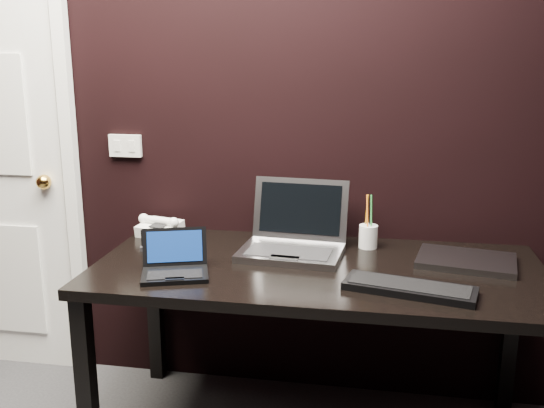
% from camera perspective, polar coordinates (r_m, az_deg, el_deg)
% --- Properties ---
extents(wall_back, '(4.00, 0.00, 4.00)m').
position_cam_1_polar(wall_back, '(2.64, -1.15, 9.07)').
color(wall_back, black).
rests_on(wall_back, ground).
extents(wall_switch, '(0.15, 0.02, 0.10)m').
position_cam_1_polar(wall_switch, '(2.83, -13.65, 5.35)').
color(wall_switch, silver).
rests_on(wall_switch, wall_back).
extents(desk, '(1.70, 0.80, 0.74)m').
position_cam_1_polar(desk, '(2.35, 4.28, -7.59)').
color(desk, black).
rests_on(desk, ground).
extents(netbook, '(0.29, 0.27, 0.15)m').
position_cam_1_polar(netbook, '(2.24, -9.12, -5.82)').
color(netbook, black).
rests_on(netbook, desk).
extents(silver_laptop, '(0.43, 0.39, 0.28)m').
position_cam_1_polar(silver_laptop, '(2.45, 2.03, -3.40)').
color(silver_laptop, '#A0A0A5').
rests_on(silver_laptop, desk).
extents(ext_keyboard, '(0.46, 0.24, 0.03)m').
position_cam_1_polar(ext_keyboard, '(2.12, 12.81, -7.71)').
color(ext_keyboard, black).
rests_on(ext_keyboard, desk).
extents(closed_laptop, '(0.40, 0.32, 0.02)m').
position_cam_1_polar(closed_laptop, '(2.45, 17.80, -5.09)').
color(closed_laptop, gray).
rests_on(closed_laptop, desk).
extents(desk_phone, '(0.21, 0.19, 0.10)m').
position_cam_1_polar(desk_phone, '(2.73, -10.52, -2.18)').
color(desk_phone, white).
rests_on(desk_phone, desk).
extents(mobile_phone, '(0.05, 0.05, 0.08)m').
position_cam_1_polar(mobile_phone, '(2.54, -11.75, -3.56)').
color(mobile_phone, black).
rests_on(mobile_phone, desk).
extents(pen_cup, '(0.09, 0.09, 0.23)m').
position_cam_1_polar(pen_cup, '(2.54, 9.05, -2.93)').
color(pen_cup, silver).
rests_on(pen_cup, desk).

